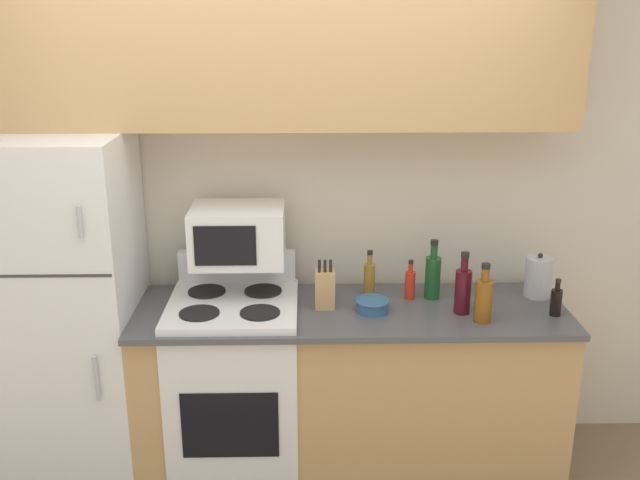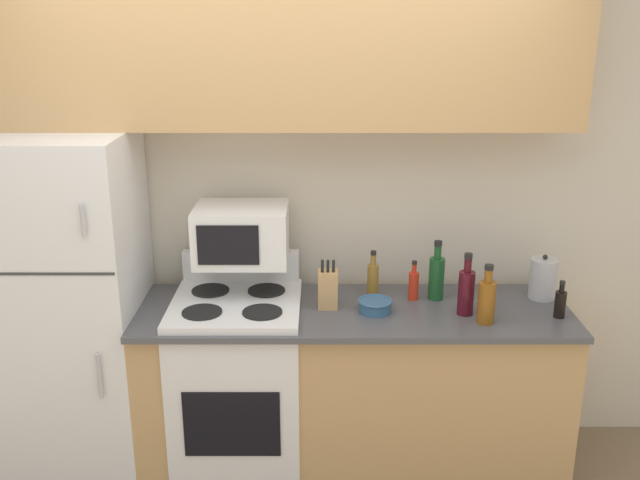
{
  "view_description": "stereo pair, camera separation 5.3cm",
  "coord_description": "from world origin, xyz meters",
  "px_view_note": "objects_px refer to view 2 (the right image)",
  "views": [
    {
      "loc": [
        0.11,
        -2.86,
        2.25
      ],
      "look_at": [
        0.17,
        0.27,
        1.24
      ],
      "focal_mm": 40.0,
      "sensor_mm": 36.0,
      "label": 1
    },
    {
      "loc": [
        0.16,
        -2.86,
        2.25
      ],
      "look_at": [
        0.17,
        0.27,
        1.24
      ],
      "focal_mm": 40.0,
      "sensor_mm": 36.0,
      "label": 2
    }
  ],
  "objects_px": {
    "microwave": "(239,234)",
    "bottle_soy_sauce": "(557,303)",
    "refrigerator": "(71,311)",
    "kettle": "(540,278)",
    "knife_block": "(325,289)",
    "bottle_wine_red": "(463,290)",
    "bowl": "(372,305)",
    "bottle_vinegar": "(370,279)",
    "bottle_hot_sauce": "(411,284)",
    "stove": "(236,384)",
    "bottle_wine_green": "(434,276)",
    "bottle_whiskey": "(484,300)"
  },
  "relations": [
    {
      "from": "microwave",
      "to": "knife_block",
      "type": "bearing_deg",
      "value": -14.68
    },
    {
      "from": "stove",
      "to": "bottle_hot_sauce",
      "type": "height_order",
      "value": "bottle_hot_sauce"
    },
    {
      "from": "bowl",
      "to": "bottle_vinegar",
      "type": "xyz_separation_m",
      "value": [
        0.0,
        0.19,
        0.06
      ]
    },
    {
      "from": "bottle_wine_green",
      "to": "kettle",
      "type": "height_order",
      "value": "bottle_wine_green"
    },
    {
      "from": "bottle_whiskey",
      "to": "kettle",
      "type": "xyz_separation_m",
      "value": [
        0.34,
        0.29,
        -0.01
      ]
    },
    {
      "from": "refrigerator",
      "to": "bottle_hot_sauce",
      "type": "distance_m",
      "value": 1.66
    },
    {
      "from": "refrigerator",
      "to": "microwave",
      "type": "xyz_separation_m",
      "value": [
        0.82,
        0.09,
        0.36
      ]
    },
    {
      "from": "knife_block",
      "to": "bottle_soy_sauce",
      "type": "relative_size",
      "value": 1.35
    },
    {
      "from": "bottle_soy_sauce",
      "to": "knife_block",
      "type": "bearing_deg",
      "value": 173.86
    },
    {
      "from": "bottle_soy_sauce",
      "to": "bottle_whiskey",
      "type": "relative_size",
      "value": 0.64
    },
    {
      "from": "stove",
      "to": "bottle_whiskey",
      "type": "xyz_separation_m",
      "value": [
        1.16,
        -0.16,
        0.52
      ]
    },
    {
      "from": "bottle_wine_green",
      "to": "knife_block",
      "type": "bearing_deg",
      "value": -168.57
    },
    {
      "from": "bowl",
      "to": "bottle_vinegar",
      "type": "relative_size",
      "value": 0.69
    },
    {
      "from": "stove",
      "to": "bottle_whiskey",
      "type": "relative_size",
      "value": 3.87
    },
    {
      "from": "knife_block",
      "to": "bottle_vinegar",
      "type": "bearing_deg",
      "value": 30.75
    },
    {
      "from": "bottle_vinegar",
      "to": "kettle",
      "type": "xyz_separation_m",
      "value": [
        0.84,
        -0.01,
        0.01
      ]
    },
    {
      "from": "refrigerator",
      "to": "bowl",
      "type": "distance_m",
      "value": 1.46
    },
    {
      "from": "bottle_wine_red",
      "to": "kettle",
      "type": "height_order",
      "value": "bottle_wine_red"
    },
    {
      "from": "stove",
      "to": "bottle_soy_sauce",
      "type": "relative_size",
      "value": 6.02
    },
    {
      "from": "knife_block",
      "to": "refrigerator",
      "type": "bearing_deg",
      "value": 179.01
    },
    {
      "from": "refrigerator",
      "to": "kettle",
      "type": "height_order",
      "value": "refrigerator"
    },
    {
      "from": "microwave",
      "to": "knife_block",
      "type": "relative_size",
      "value": 1.82
    },
    {
      "from": "knife_block",
      "to": "bottle_wine_red",
      "type": "bearing_deg",
      "value": -6.82
    },
    {
      "from": "bottle_soy_sauce",
      "to": "bottle_whiskey",
      "type": "distance_m",
      "value": 0.36
    },
    {
      "from": "kettle",
      "to": "bottle_soy_sauce",
      "type": "bearing_deg",
      "value": -86.89
    },
    {
      "from": "bottle_wine_green",
      "to": "refrigerator",
      "type": "bearing_deg",
      "value": -177.19
    },
    {
      "from": "bottle_soy_sauce",
      "to": "bottle_whiskey",
      "type": "height_order",
      "value": "bottle_whiskey"
    },
    {
      "from": "refrigerator",
      "to": "microwave",
      "type": "relative_size",
      "value": 3.89
    },
    {
      "from": "bottle_vinegar",
      "to": "bottle_wine_red",
      "type": "bearing_deg",
      "value": -26.64
    },
    {
      "from": "knife_block",
      "to": "kettle",
      "type": "xyz_separation_m",
      "value": [
        1.06,
        0.12,
        0.01
      ]
    },
    {
      "from": "bottle_soy_sauce",
      "to": "bottle_hot_sauce",
      "type": "bearing_deg",
      "value": 161.64
    },
    {
      "from": "bowl",
      "to": "bottle_wine_red",
      "type": "xyz_separation_m",
      "value": [
        0.42,
        -0.02,
        0.09
      ]
    },
    {
      "from": "bottle_soy_sauce",
      "to": "bowl",
      "type": "bearing_deg",
      "value": 175.78
    },
    {
      "from": "bottle_vinegar",
      "to": "bottle_whiskey",
      "type": "xyz_separation_m",
      "value": [
        0.49,
        -0.31,
        0.02
      ]
    },
    {
      "from": "stove",
      "to": "kettle",
      "type": "height_order",
      "value": "kettle"
    },
    {
      "from": "bottle_wine_red",
      "to": "knife_block",
      "type": "bearing_deg",
      "value": 173.18
    },
    {
      "from": "microwave",
      "to": "bottle_whiskey",
      "type": "height_order",
      "value": "microwave"
    },
    {
      "from": "kettle",
      "to": "bottle_vinegar",
      "type": "bearing_deg",
      "value": 179.02
    },
    {
      "from": "microwave",
      "to": "bottle_soy_sauce",
      "type": "bearing_deg",
      "value": -8.56
    },
    {
      "from": "microwave",
      "to": "bottle_vinegar",
      "type": "bearing_deg",
      "value": 2.22
    },
    {
      "from": "stove",
      "to": "kettle",
      "type": "distance_m",
      "value": 1.6
    },
    {
      "from": "bottle_wine_green",
      "to": "bottle_vinegar",
      "type": "bearing_deg",
      "value": 175.3
    },
    {
      "from": "bottle_soy_sauce",
      "to": "bottle_vinegar",
      "type": "xyz_separation_m",
      "value": [
        -0.85,
        0.25,
        0.02
      ]
    },
    {
      "from": "bottle_hot_sauce",
      "to": "stove",
      "type": "bearing_deg",
      "value": -172.62
    },
    {
      "from": "knife_block",
      "to": "bottle_wine_red",
      "type": "distance_m",
      "value": 0.65
    },
    {
      "from": "bowl",
      "to": "bottle_hot_sauce",
      "type": "xyz_separation_m",
      "value": [
        0.2,
        0.15,
        0.05
      ]
    },
    {
      "from": "bottle_hot_sauce",
      "to": "knife_block",
      "type": "bearing_deg",
      "value": -166.59
    },
    {
      "from": "bottle_whiskey",
      "to": "bottle_hot_sauce",
      "type": "bearing_deg",
      "value": 137.08
    },
    {
      "from": "kettle",
      "to": "microwave",
      "type": "bearing_deg",
      "value": -179.6
    },
    {
      "from": "bottle_wine_green",
      "to": "bottle_soy_sauce",
      "type": "bearing_deg",
      "value": -22.47
    }
  ]
}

